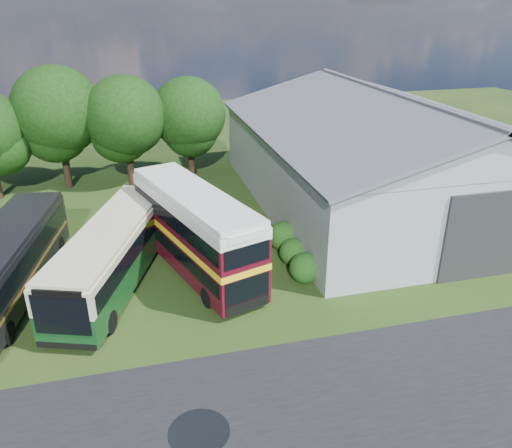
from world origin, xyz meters
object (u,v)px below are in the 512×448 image
object	(u,v)px
storage_shed	(383,146)
bus_dark_single	(8,263)
bus_green_single	(114,253)
bus_maroon_double	(195,232)

from	to	relation	value
storage_shed	bus_dark_single	size ratio (longest dim) A/B	1.99
storage_shed	bus_green_single	size ratio (longest dim) A/B	1.99
storage_shed	bus_green_single	xyz separation A→B (m)	(-19.25, -7.70, -2.37)
storage_shed	bus_maroon_double	distance (m)	16.68
bus_dark_single	storage_shed	bearing A→B (deg)	26.24
bus_maroon_double	storage_shed	bearing A→B (deg)	8.24
bus_green_single	storage_shed	bearing A→B (deg)	41.53
bus_maroon_double	bus_dark_single	distance (m)	9.60
bus_green_single	bus_dark_single	bearing A→B (deg)	-162.55
bus_maroon_double	bus_dark_single	size ratio (longest dim) A/B	0.90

